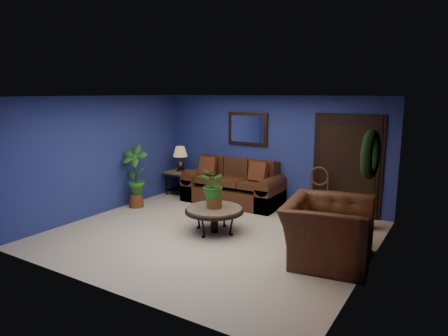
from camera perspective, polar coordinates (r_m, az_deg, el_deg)
The scene contains 18 objects.
floor at distance 7.45m, azimuth -1.73°, elevation -9.42°, with size 5.50×5.50×0.00m, color beige.
wall_back at distance 9.27m, azimuth 6.76°, elevation 2.52°, with size 5.50×0.04×2.50m, color navy.
wall_left at distance 8.91m, azimuth -16.73°, elevation 1.80°, with size 0.04×5.00×2.50m, color navy.
wall_right_brick at distance 6.08m, azimuth 20.41°, elevation -2.46°, with size 0.04×5.00×2.50m, color maroon.
ceiling at distance 6.99m, azimuth -1.85°, elevation 10.19°, with size 5.50×5.00×0.02m, color silver.
crown_molding at distance 5.94m, azimuth 20.88°, elevation 8.72°, with size 0.03×5.00×0.14m, color white.
wall_mirror at distance 9.45m, azimuth 3.40°, elevation 5.60°, with size 1.02×0.06×0.77m, color #482E16.
closet_door at distance 8.70m, azimuth 17.14°, elevation 0.23°, with size 1.44×0.06×2.18m, color black.
wreath at distance 6.06m, azimuth 20.23°, elevation 1.84°, with size 0.72×0.72×0.16m, color black.
sofa at distance 9.42m, azimuth 1.47°, elevation -2.90°, with size 2.32×1.00×1.04m.
coffee_table at distance 7.43m, azimuth -1.39°, elevation -6.12°, with size 1.09×1.09×0.47m.
end_table at distance 10.22m, azimuth -6.20°, elevation -1.19°, with size 0.66×0.66×0.60m.
table_lamp at distance 10.12m, azimuth -6.26°, elevation 1.77°, with size 0.36×0.36×0.61m.
side_chair at distance 8.61m, azimuth 13.14°, elevation -2.87°, with size 0.44×0.44×1.03m.
armchair at distance 6.42m, azimuth 14.63°, elevation -8.69°, with size 1.45×1.26×0.94m, color #472914.
coffee_plant at distance 7.31m, azimuth -1.41°, elevation -2.59°, with size 0.68×0.64×0.75m.
floor_plant at distance 8.10m, azimuth 19.81°, elevation -5.67°, with size 0.37×0.32×0.73m.
tall_plant at distance 9.18m, azimuth -12.58°, elevation -0.85°, with size 0.70×0.56×1.42m.
Camera 1 is at (3.86, -5.83, 2.57)m, focal length 32.00 mm.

